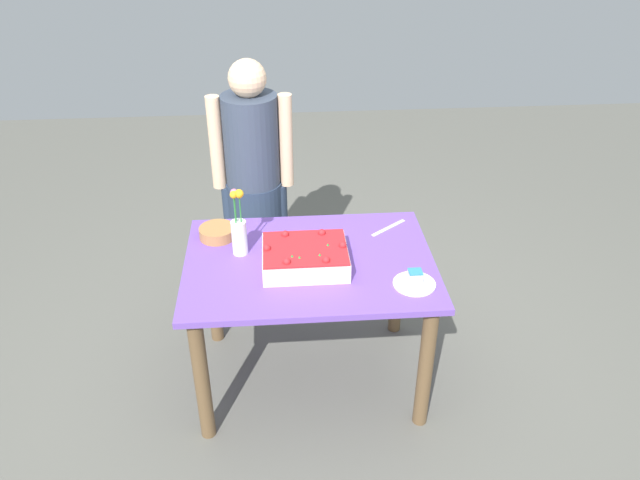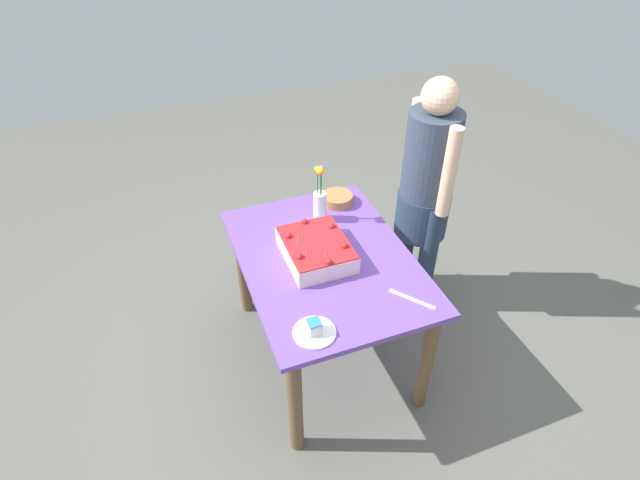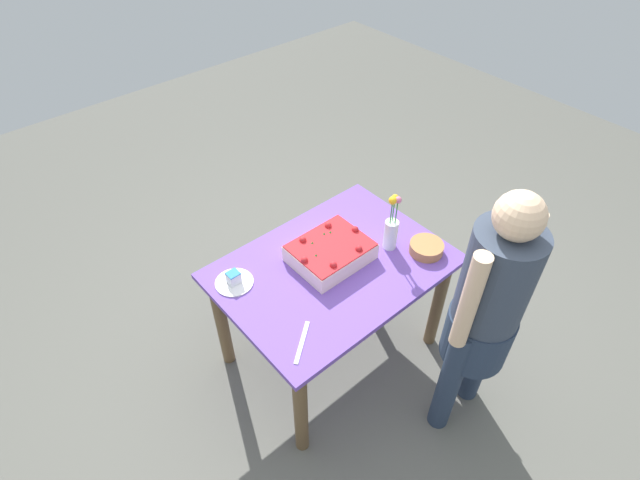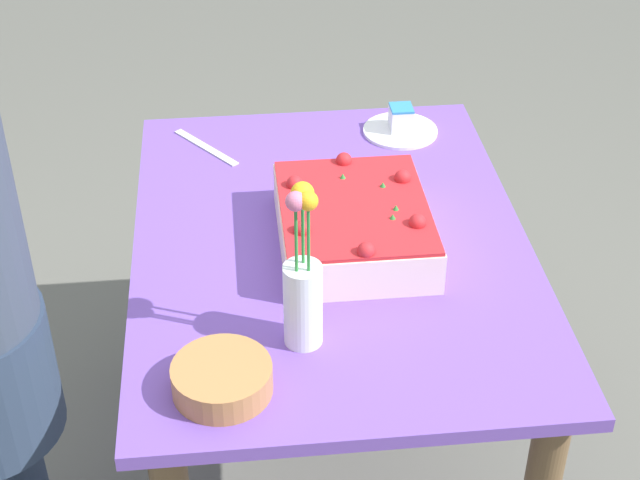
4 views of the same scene
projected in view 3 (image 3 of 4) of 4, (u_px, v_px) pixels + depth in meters
The scene contains 8 objects.
ground_plane at pixel (331, 349), 3.07m from camera, with size 8.00×8.00×0.00m, color #605F57.
dining_table at pixel (332, 283), 2.66m from camera, with size 1.17×0.85×0.74m.
sheet_cake at pixel (330, 252), 2.57m from camera, with size 0.39×0.31×0.12m.
serving_plate_with_slice at pixel (234, 280), 2.47m from camera, with size 0.19×0.19×0.07m.
cake_knife at pixel (302, 342), 2.22m from camera, with size 0.23×0.02×0.00m, color silver.
flower_vase at pixel (391, 229), 2.59m from camera, with size 0.07×0.07×0.34m.
fruit_bowl at pixel (426, 248), 2.63m from camera, with size 0.18×0.18×0.06m, color #B27844.
person_standing at pixel (487, 308), 2.22m from camera, with size 0.45×0.31×1.49m.
Camera 3 is at (1.22, 1.31, 2.59)m, focal length 28.00 mm.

